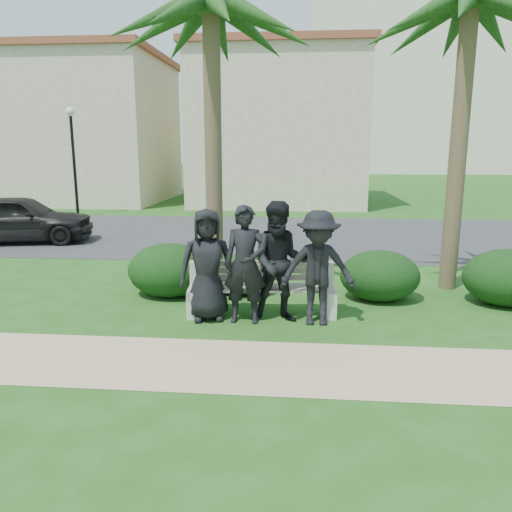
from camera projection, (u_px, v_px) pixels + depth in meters
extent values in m
plane|color=#214915|center=(290.00, 319.00, 8.07)|extent=(160.00, 160.00, 0.00)
cube|color=tan|center=(287.00, 367.00, 6.32)|extent=(30.00, 1.60, 0.01)
cube|color=#2D2D30|center=(296.00, 235.00, 15.85)|extent=(160.00, 8.00, 0.01)
cube|color=#B5AC87|center=(68.00, 132.00, 25.89)|extent=(10.00, 8.00, 7.00)
cube|color=brown|center=(62.00, 58.00, 25.11)|extent=(10.40, 8.40, 0.30)
cube|color=#B5AC87|center=(279.00, 132.00, 24.93)|extent=(8.00, 8.00, 7.00)
cube|color=brown|center=(280.00, 54.00, 24.15)|extent=(8.40, 8.40, 0.30)
cube|color=#ECE2C6|center=(422.00, 84.00, 58.25)|extent=(26.00, 18.00, 20.00)
cylinder|color=black|center=(74.00, 166.00, 20.11)|extent=(0.12, 0.12, 4.00)
sphere|color=white|center=(70.00, 112.00, 19.66)|extent=(0.36, 0.36, 0.36)
cube|color=#ACA290|center=(262.00, 289.00, 8.18)|extent=(2.44, 0.74, 0.04)
cube|color=#ACA290|center=(263.00, 270.00, 8.36)|extent=(2.40, 0.23, 0.28)
cube|color=beige|center=(195.00, 300.00, 8.32)|extent=(0.20, 0.56, 0.44)
cube|color=beige|center=(330.00, 304.00, 8.13)|extent=(0.20, 0.56, 0.44)
imported|color=black|center=(207.00, 265.00, 7.91)|extent=(0.98, 0.76, 1.79)
imported|color=black|center=(245.00, 265.00, 7.77)|extent=(0.68, 0.45, 1.86)
imported|color=black|center=(280.00, 262.00, 7.80)|extent=(0.99, 0.80, 1.92)
imported|color=black|center=(318.00, 268.00, 7.68)|extent=(1.18, 0.70, 1.80)
ellipsoid|color=black|center=(176.00, 266.00, 9.76)|extent=(1.40, 1.16, 0.91)
ellipsoid|color=black|center=(170.00, 268.00, 9.32)|extent=(1.56, 1.29, 1.02)
ellipsoid|color=black|center=(242.00, 273.00, 9.47)|extent=(1.19, 0.98, 0.78)
ellipsoid|color=black|center=(380.00, 274.00, 9.05)|extent=(1.44, 1.19, 0.94)
ellipsoid|color=black|center=(509.00, 276.00, 8.77)|extent=(1.56, 1.29, 1.02)
cylinder|color=brown|center=(213.00, 153.00, 9.31)|extent=(0.32, 0.32, 5.25)
cylinder|color=brown|center=(458.00, 150.00, 9.32)|extent=(0.32, 0.32, 5.34)
imported|color=black|center=(19.00, 219.00, 14.48)|extent=(4.36, 2.48, 1.40)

